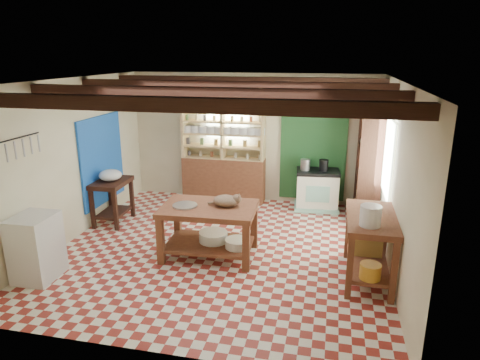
% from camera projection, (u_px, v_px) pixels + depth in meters
% --- Properties ---
extents(floor, '(5.00, 5.00, 0.02)m').
position_uv_depth(floor, '(221.00, 250.00, 6.75)').
color(floor, maroon).
rests_on(floor, ground).
extents(ceiling, '(5.00, 5.00, 0.02)m').
position_uv_depth(ceiling, '(219.00, 81.00, 6.01)').
color(ceiling, '#3F3F44').
rests_on(ceiling, wall_back).
extents(wall_back, '(5.00, 0.04, 2.60)m').
position_uv_depth(wall_back, '(252.00, 138.00, 8.72)').
color(wall_back, beige).
rests_on(wall_back, floor).
extents(wall_front, '(5.00, 0.04, 2.60)m').
position_uv_depth(wall_front, '(152.00, 237.00, 4.04)').
color(wall_front, beige).
rests_on(wall_front, floor).
extents(wall_left, '(0.04, 5.00, 2.60)m').
position_uv_depth(wall_left, '(71.00, 161.00, 6.89)').
color(wall_left, beige).
rests_on(wall_left, floor).
extents(wall_right, '(0.04, 5.00, 2.60)m').
position_uv_depth(wall_right, '(396.00, 180.00, 5.87)').
color(wall_right, beige).
rests_on(wall_right, floor).
extents(ceiling_beams, '(5.00, 3.80, 0.15)m').
position_uv_depth(ceiling_beams, '(219.00, 89.00, 6.04)').
color(ceiling_beams, '#351B12').
rests_on(ceiling_beams, ceiling).
extents(blue_wall_patch, '(0.04, 1.40, 1.60)m').
position_uv_depth(blue_wall_patch, '(102.00, 160.00, 7.79)').
color(blue_wall_patch, blue).
rests_on(blue_wall_patch, wall_left).
extents(green_wall_patch, '(1.30, 0.04, 2.30)m').
position_uv_depth(green_wall_patch, '(313.00, 144.00, 8.45)').
color(green_wall_patch, '#225527').
rests_on(green_wall_patch, wall_back).
extents(window_back, '(0.90, 0.02, 0.80)m').
position_uv_depth(window_back, '(228.00, 118.00, 8.69)').
color(window_back, silver).
rests_on(window_back, wall_back).
extents(window_right, '(0.02, 1.30, 1.20)m').
position_uv_depth(window_right, '(387.00, 156.00, 6.78)').
color(window_right, silver).
rests_on(window_right, wall_right).
extents(utensil_rail, '(0.06, 0.90, 0.28)m').
position_uv_depth(utensil_rail, '(17.00, 147.00, 5.62)').
color(utensil_rail, black).
rests_on(utensil_rail, wall_left).
extents(pot_rack, '(0.86, 0.12, 0.36)m').
position_uv_depth(pot_rack, '(315.00, 98.00, 7.79)').
color(pot_rack, black).
rests_on(pot_rack, ceiling).
extents(shelving_unit, '(1.70, 0.34, 2.20)m').
position_uv_depth(shelving_unit, '(223.00, 149.00, 8.71)').
color(shelving_unit, '#DBB97E').
rests_on(shelving_unit, floor).
extents(tall_rack, '(0.40, 0.86, 2.00)m').
position_uv_depth(tall_rack, '(369.00, 167.00, 7.68)').
color(tall_rack, '#351B12').
rests_on(tall_rack, floor).
extents(work_table, '(1.43, 0.99, 0.79)m').
position_uv_depth(work_table, '(209.00, 231.00, 6.44)').
color(work_table, brown).
rests_on(work_table, floor).
extents(stove, '(0.86, 0.62, 0.79)m').
position_uv_depth(stove, '(317.00, 190.00, 8.37)').
color(stove, white).
rests_on(stove, floor).
extents(prep_table, '(0.57, 0.80, 0.79)m').
position_uv_depth(prep_table, '(113.00, 202.00, 7.72)').
color(prep_table, '#351B12').
rests_on(prep_table, floor).
extents(white_cabinet, '(0.51, 0.61, 0.90)m').
position_uv_depth(white_cabinet, '(36.00, 247.00, 5.78)').
color(white_cabinet, silver).
rests_on(white_cabinet, floor).
extents(right_counter, '(0.65, 1.28, 0.91)m').
position_uv_depth(right_counter, '(369.00, 247.00, 5.76)').
color(right_counter, brown).
rests_on(right_counter, floor).
extents(cat, '(0.43, 0.36, 0.17)m').
position_uv_depth(cat, '(226.00, 201.00, 6.31)').
color(cat, '#947356').
rests_on(cat, work_table).
extents(steel_tray, '(0.38, 0.38, 0.02)m').
position_uv_depth(steel_tray, '(185.00, 205.00, 6.34)').
color(steel_tray, '#A5A4AB').
rests_on(steel_tray, work_table).
extents(basin_large, '(0.45, 0.45, 0.15)m').
position_uv_depth(basin_large, '(213.00, 237.00, 6.52)').
color(basin_large, silver).
rests_on(basin_large, work_table).
extents(basin_small, '(0.38, 0.38, 0.13)m').
position_uv_depth(basin_small, '(237.00, 243.00, 6.31)').
color(basin_small, silver).
rests_on(basin_small, work_table).
extents(kettle_left, '(0.20, 0.20, 0.21)m').
position_uv_depth(kettle_left, '(305.00, 165.00, 8.25)').
color(kettle_left, '#A5A4AB').
rests_on(kettle_left, stove).
extents(kettle_right, '(0.19, 0.19, 0.22)m').
position_uv_depth(kettle_right, '(324.00, 165.00, 8.21)').
color(kettle_right, black).
rests_on(kettle_right, stove).
extents(enamel_bowl, '(0.41, 0.41, 0.20)m').
position_uv_depth(enamel_bowl, '(110.00, 175.00, 7.57)').
color(enamel_bowl, silver).
rests_on(enamel_bowl, prep_table).
extents(white_bucket, '(0.26, 0.26, 0.26)m').
position_uv_depth(white_bucket, '(371.00, 216.00, 5.27)').
color(white_bucket, silver).
rests_on(white_bucket, right_counter).
extents(wicker_basket, '(0.40, 0.32, 0.28)m').
position_uv_depth(wicker_basket, '(367.00, 243.00, 6.06)').
color(wicker_basket, '#AD8D45').
rests_on(wicker_basket, right_counter).
extents(yellow_tub, '(0.27, 0.27, 0.20)m').
position_uv_depth(yellow_tub, '(370.00, 271.00, 5.37)').
color(yellow_tub, orange).
rests_on(yellow_tub, right_counter).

